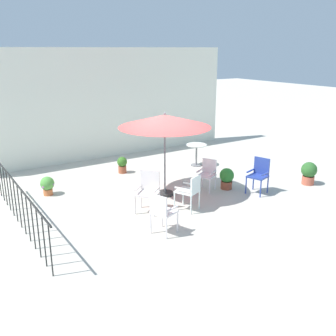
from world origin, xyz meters
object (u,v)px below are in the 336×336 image
at_px(potted_plant_2, 309,172).
at_px(patio_chair_3, 190,190).
at_px(patio_chair_0, 162,210).
at_px(potted_plant_0, 122,164).
at_px(patio_chair_2, 259,173).
at_px(potted_plant_1, 47,185).
at_px(patio_umbrella_0, 165,122).
at_px(cafe_table_0, 196,151).
at_px(patio_chair_1, 148,189).
at_px(patio_chair_4, 207,173).
at_px(potted_plant_3, 227,178).

bearing_deg(potted_plant_2, patio_chair_3, 175.17).
distance_m(patio_chair_0, potted_plant_0, 4.39).
distance_m(patio_chair_2, potted_plant_1, 5.65).
distance_m(patio_umbrella_0, cafe_table_0, 3.25).
distance_m(patio_chair_1, potted_plant_1, 2.94).
height_order(patio_chair_4, potted_plant_1, patio_chair_4).
height_order(patio_umbrella_0, patio_chair_3, patio_umbrella_0).
bearing_deg(patio_chair_3, patio_chair_4, 35.89).
bearing_deg(potted_plant_1, patio_chair_1, -53.76).
xyz_separation_m(patio_umbrella_0, potted_plant_2, (3.91, -1.51, -1.62)).
bearing_deg(patio_chair_2, patio_umbrella_0, 151.35).
xyz_separation_m(patio_chair_4, potted_plant_1, (-3.81, 1.98, -0.21)).
distance_m(cafe_table_0, patio_chair_2, 2.94).
xyz_separation_m(patio_chair_0, potted_plant_3, (2.96, 1.36, -0.22)).
bearing_deg(patio_chair_3, potted_plant_2, -4.83).
height_order(cafe_table_0, patio_chair_0, patio_chair_0).
bearing_deg(potted_plant_0, potted_plant_2, -43.88).
distance_m(potted_plant_1, potted_plant_3, 4.84).
distance_m(patio_umbrella_0, potted_plant_2, 4.50).
bearing_deg(cafe_table_0, potted_plant_3, -105.81).
height_order(patio_chair_2, patio_chair_3, patio_chair_2).
bearing_deg(cafe_table_0, patio_chair_2, -92.15).
relative_size(cafe_table_0, potted_plant_3, 1.22).
bearing_deg(patio_chair_4, potted_plant_1, 152.61).
relative_size(cafe_table_0, patio_chair_1, 0.74).
bearing_deg(patio_umbrella_0, patio_chair_1, -143.10).
bearing_deg(potted_plant_3, patio_umbrella_0, 163.01).
bearing_deg(patio_chair_3, patio_chair_0, -150.13).
height_order(potted_plant_0, potted_plant_3, potted_plant_3).
bearing_deg(patio_chair_4, potted_plant_2, -24.44).
bearing_deg(patio_umbrella_0, potted_plant_2, -21.10).
bearing_deg(cafe_table_0, patio_umbrella_0, -143.54).
height_order(potted_plant_1, potted_plant_2, potted_plant_2).
xyz_separation_m(patio_chair_1, potted_plant_3, (2.58, 0.14, -0.25)).
height_order(patio_chair_1, patio_chair_4, patio_chair_1).
xyz_separation_m(cafe_table_0, patio_chair_3, (-2.37, -2.90, 0.03)).
xyz_separation_m(patio_chair_1, patio_chair_2, (3.10, -0.55, -0.01)).
bearing_deg(patio_chair_1, patio_chair_0, -107.52).
relative_size(cafe_table_0, patio_chair_3, 0.82).
bearing_deg(potted_plant_1, patio_chair_2, -31.07).
xyz_separation_m(patio_chair_3, potted_plant_2, (3.95, -0.33, -0.17)).
xyz_separation_m(patio_chair_4, potted_plant_0, (-1.30, 2.62, -0.21)).
bearing_deg(patio_chair_0, potted_plant_3, 24.72).
xyz_separation_m(patio_umbrella_0, potted_plant_3, (1.70, -0.52, -1.66)).
relative_size(patio_chair_1, potted_plant_2, 1.50).
height_order(patio_chair_4, potted_plant_0, patio_chair_4).
distance_m(patio_chair_1, potted_plant_3, 2.59).
bearing_deg(patio_chair_0, patio_chair_3, 29.87).
xyz_separation_m(patio_chair_2, potted_plant_3, (-0.52, 0.69, -0.24)).
height_order(cafe_table_0, potted_plant_1, cafe_table_0).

